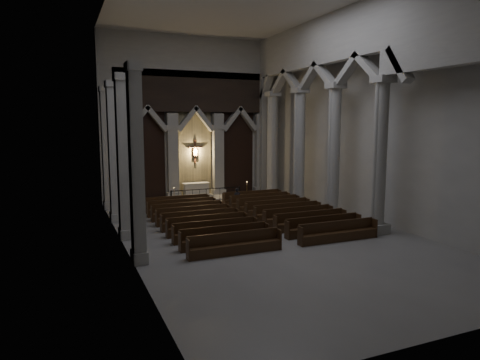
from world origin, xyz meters
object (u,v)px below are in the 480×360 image
Objects in this scene: altar at (196,189)px; altar_rail at (206,193)px; candle_stand_left at (174,200)px; worshipper at (237,198)px; pews at (246,218)px; candle_stand_right at (247,194)px.

altar is 0.38× the size of altar_rail.
candle_stand_left reaches higher than altar.
worshipper is (1.39, -4.88, 0.02)m from altar.
altar_rail is 3.12m from worshipper.
candle_stand_left is (-2.22, -2.15, -0.33)m from altar.
candle_stand_left is (-2.39, -0.14, -0.35)m from altar_rail.
pews is (0.17, -9.08, -0.35)m from altar.
altar_rail is 3.24m from candle_stand_right.
worshipper is (3.61, -2.74, 0.35)m from candle_stand_left.
candle_stand_right is 0.13× the size of pews.
altar is at bearing 44.03° from candle_stand_left.
worshipper reaches higher than candle_stand_left.
pews is at bearing -70.95° from candle_stand_left.
candle_stand_right reaches higher than altar.
pews is (2.39, -6.93, -0.02)m from candle_stand_left.
pews is at bearing -88.91° from altar.
altar_rail is 3.91× the size of candle_stand_right.
worshipper reaches higher than altar.
altar reaches higher than pews.
altar is 2.02m from altar_rail.
altar is 1.62× the size of candle_stand_left.
worshipper reaches higher than pews.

